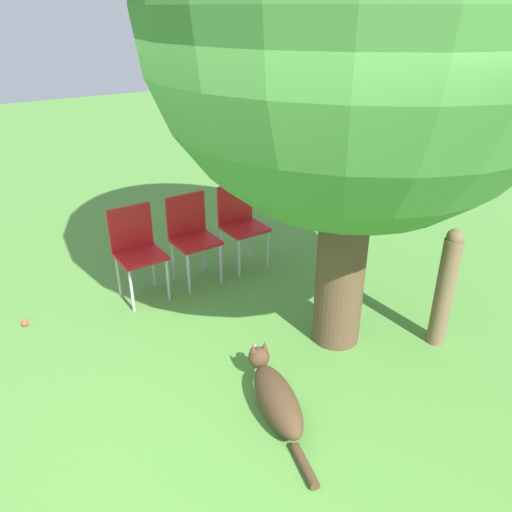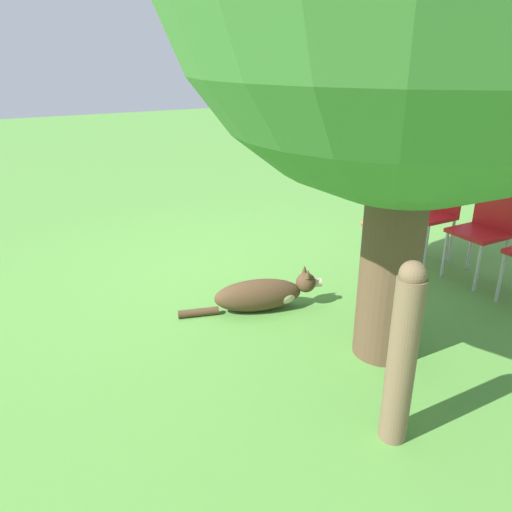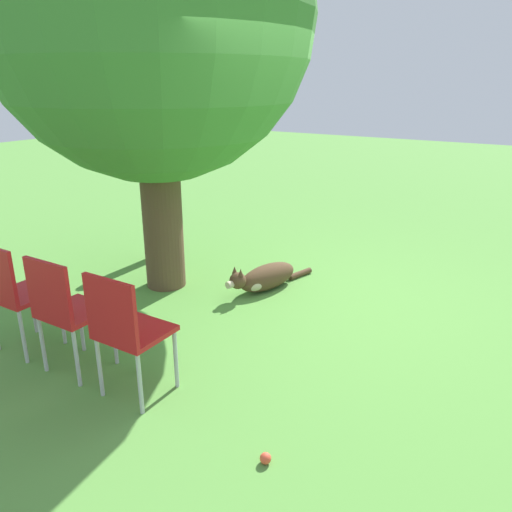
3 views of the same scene
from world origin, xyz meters
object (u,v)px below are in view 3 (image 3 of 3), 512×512
dog (264,278)px  fence_post (150,216)px  red_chair_1 (65,307)px  tennis_ball (266,458)px  red_chair_2 (13,289)px  red_chair_0 (126,327)px  oak_tree (149,16)px

dog → fence_post: (0.10, 1.68, 0.41)m
red_chair_1 → tennis_ball: red_chair_1 is taller
tennis_ball → fence_post: bearing=52.9°
red_chair_2 → tennis_ball: (-0.04, -2.35, -0.51)m
red_chair_0 → tennis_ball: bearing=-93.3°
dog → red_chair_2: size_ratio=1.29×
dog → fence_post: fence_post is taller
red_chair_0 → red_chair_1: 0.61m
fence_post → red_chair_1: fence_post is taller
red_chair_1 → tennis_ball: size_ratio=13.73×
red_chair_1 → tennis_ball: 1.82m
dog → red_chair_1: (-2.12, 0.42, 0.41)m
oak_tree → red_chair_2: 2.70m
red_chair_2 → dog: bearing=-26.4°
dog → tennis_ball: (-2.17, -1.32, -0.10)m
fence_post → red_chair_2: 2.32m
red_chair_0 → fence_post: bearing=39.8°
fence_post → red_chair_1: (-2.22, -1.26, -0.00)m
oak_tree → red_chair_1: size_ratio=4.51×
red_chair_0 → red_chair_2: 1.22m
oak_tree → red_chair_0: 2.93m
red_chair_1 → red_chair_2: size_ratio=1.00×
dog → red_chair_1: red_chair_1 is taller
fence_post → red_chair_2: size_ratio=1.16×
oak_tree → tennis_ball: (-1.73, -2.29, -2.62)m
red_chair_0 → red_chair_1: bearing=90.4°
oak_tree → red_chair_0: size_ratio=4.51×
red_chair_0 → tennis_ball: size_ratio=13.73×
red_chair_1 → tennis_ball: bearing=-92.0°
dog → red_chair_0: size_ratio=1.29×
dog → oak_tree: bearing=-50.6°
red_chair_0 → dog: bearing=4.6°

